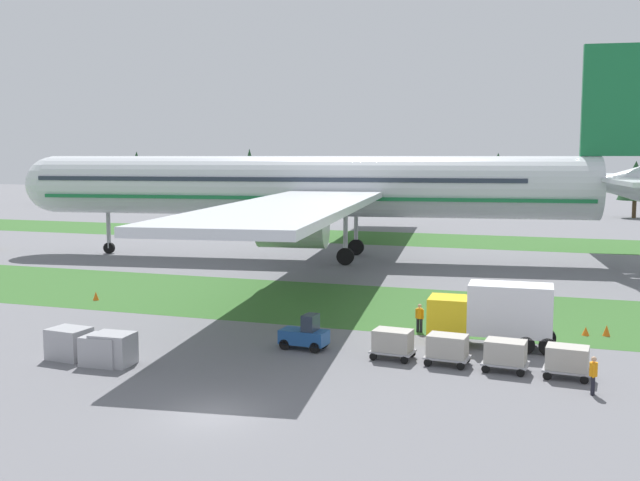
{
  "coord_description": "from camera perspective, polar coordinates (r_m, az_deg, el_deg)",
  "views": [
    {
      "loc": [
        13.55,
        -26.54,
        10.59
      ],
      "look_at": [
        -4.65,
        28.05,
        4.0
      ],
      "focal_mm": 41.58,
      "sensor_mm": 36.0,
      "label": 1
    }
  ],
  "objects": [
    {
      "name": "distant_tree_line",
      "position": [
        137.43,
        14.08,
        4.92
      ],
      "size": [
        195.46,
        10.33,
        12.39
      ],
      "color": "#4C3823",
      "rests_on": "ground"
    },
    {
      "name": "taxiway_marker_0",
      "position": [
        46.9,
        19.77,
        -6.58
      ],
      "size": [
        0.44,
        0.44,
        0.52
      ],
      "primitive_type": "cone",
      "color": "orange",
      "rests_on": "ground"
    },
    {
      "name": "ground_plane",
      "position": [
        31.62,
        -8.33,
        -13.1
      ],
      "size": [
        400.0,
        400.0,
        0.0
      ],
      "primitive_type": "plane",
      "color": "slate"
    },
    {
      "name": "airliner",
      "position": [
        75.55,
        0.87,
        4.2
      ],
      "size": [
        67.32,
        82.89,
        20.98
      ],
      "rotation": [
        0.0,
        0.0,
        1.7
      ],
      "color": "silver",
      "rests_on": "ground"
    },
    {
      "name": "grass_strip_far",
      "position": [
        94.54,
        10.08,
        0.0
      ],
      "size": [
        320.0,
        15.32,
        0.01
      ],
      "primitive_type": "cube",
      "color": "#336028",
      "rests_on": "ground"
    },
    {
      "name": "taxiway_marker_2",
      "position": [
        47.19,
        21.19,
        -6.47
      ],
      "size": [
        0.44,
        0.44,
        0.66
      ],
      "primitive_type": "cone",
      "color": "orange",
      "rests_on": "ground"
    },
    {
      "name": "cargo_dolly_lead",
      "position": [
        39.27,
        5.63,
        -7.75
      ],
      "size": [
        2.31,
        1.66,
        1.55
      ],
      "rotation": [
        0.0,
        0.0,
        1.49
      ],
      "color": "#A3A3A8",
      "rests_on": "ground"
    },
    {
      "name": "uld_container_0",
      "position": [
        39.67,
        -16.32,
        -8.09
      ],
      "size": [
        2.05,
        1.66,
        1.51
      ],
      "primitive_type": "cube",
      "rotation": [
        0.0,
        0.0,
        0.03
      ],
      "color": "#A3A3A8",
      "rests_on": "ground"
    },
    {
      "name": "uld_container_2",
      "position": [
        39.47,
        -15.63,
        -8.05
      ],
      "size": [
        2.08,
        1.7,
        1.63
      ],
      "primitive_type": "cube",
      "rotation": [
        0.0,
        0.0,
        0.05
      ],
      "color": "#A3A3A8",
      "rests_on": "ground"
    },
    {
      "name": "cargo_dolly_fourth",
      "position": [
        37.73,
        18.5,
        -8.66
      ],
      "size": [
        2.31,
        1.66,
        1.55
      ],
      "rotation": [
        0.0,
        0.0,
        1.49
      ],
      "color": "#A3A3A8",
      "rests_on": "ground"
    },
    {
      "name": "taxiway_marker_1",
      "position": [
        48.55,
        15.61,
        -6.01
      ],
      "size": [
        0.44,
        0.44,
        0.49
      ],
      "primitive_type": "cone",
      "color": "orange",
      "rests_on": "ground"
    },
    {
      "name": "uld_container_1",
      "position": [
        41.33,
        -18.74,
        -7.5
      ],
      "size": [
        2.14,
        1.78,
        1.62
      ],
      "primitive_type": "cube",
      "rotation": [
        0.0,
        0.0,
        -0.09
      ],
      "color": "#A3A3A8",
      "rests_on": "ground"
    },
    {
      "name": "ground_crew_loader",
      "position": [
        45.19,
        7.67,
        -5.85
      ],
      "size": [
        0.54,
        0.36,
        1.74
      ],
      "rotation": [
        0.0,
        0.0,
        5.99
      ],
      "color": "black",
      "rests_on": "ground"
    },
    {
      "name": "catering_truck",
      "position": [
        42.36,
        13.18,
        -5.4
      ],
      "size": [
        7.03,
        2.55,
        3.58
      ],
      "rotation": [
        0.0,
        0.0,
        1.61
      ],
      "color": "yellow",
      "rests_on": "ground"
    },
    {
      "name": "ground_crew_marshaller",
      "position": [
        35.58,
        20.29,
        -9.61
      ],
      "size": [
        0.36,
        0.56,
        1.74
      ],
      "rotation": [
        0.0,
        0.0,
        1.55
      ],
      "color": "black",
      "rests_on": "ground"
    },
    {
      "name": "baggage_tug",
      "position": [
        41.01,
        -1.15,
        -7.26
      ],
      "size": [
        2.69,
        1.49,
        1.97
      ],
      "rotation": [
        0.0,
        0.0,
        1.49
      ],
      "color": "#1E4C8E",
      "rests_on": "ground"
    },
    {
      "name": "cargo_dolly_third",
      "position": [
        38.03,
        14.09,
        -8.4
      ],
      "size": [
        2.31,
        1.66,
        1.55
      ],
      "rotation": [
        0.0,
        0.0,
        1.49
      ],
      "color": "#A3A3A8",
      "rests_on": "ground"
    },
    {
      "name": "cargo_dolly_second",
      "position": [
        38.55,
        9.79,
        -8.09
      ],
      "size": [
        2.31,
        1.66,
        1.55
      ],
      "rotation": [
        0.0,
        0.0,
        1.49
      ],
      "color": "#A3A3A8",
      "rests_on": "ground"
    },
    {
      "name": "grass_strip_near",
      "position": [
        53.18,
        3.31,
        -4.96
      ],
      "size": [
        320.0,
        15.32,
        0.01
      ],
      "primitive_type": "cube",
      "color": "#336028",
      "rests_on": "ground"
    },
    {
      "name": "taxiway_marker_3",
      "position": [
        57.17,
        -16.87,
        -4.1
      ],
      "size": [
        0.44,
        0.44,
        0.63
      ],
      "primitive_type": "cone",
      "color": "orange",
      "rests_on": "ground"
    }
  ]
}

